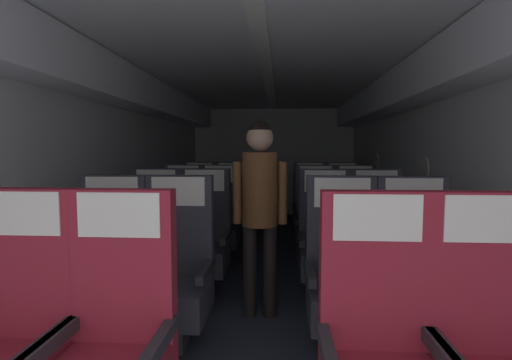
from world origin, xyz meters
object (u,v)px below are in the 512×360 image
at_px(seat_b_left_window, 108,274).
at_px(seat_e_left_aisle, 231,209).
at_px(seat_c_left_window, 154,241).
at_px(seat_d_right_window, 316,223).
at_px(seat_d_right_aisle, 356,224).
at_px(seat_c_right_window, 325,244).
at_px(seat_c_right_aisle, 378,244).
at_px(seat_a_left_window, 12,344).
at_px(seat_e_right_aisle, 343,211).
at_px(seat_b_right_aisle, 416,281).
at_px(seat_d_left_window, 182,221).
at_px(flight_attendant, 260,198).
at_px(seat_e_right_window, 310,210).
at_px(seat_a_left_aisle, 113,348).
at_px(seat_d_left_aisle, 220,222).
at_px(seat_b_right_window, 343,279).
at_px(seat_a_right_window, 380,357).
at_px(seat_c_left_aisle, 203,241).
at_px(seat_e_left_window, 199,209).
at_px(seat_b_left_aisle, 176,275).

bearing_deg(seat_b_left_window, seat_e_left_aisle, 80.80).
relative_size(seat_c_left_window, seat_d_right_window, 1.00).
bearing_deg(seat_d_right_aisle, seat_b_left_window, -137.16).
relative_size(seat_c_left_window, seat_c_right_window, 1.00).
bearing_deg(seat_c_right_aisle, seat_e_left_aisle, 129.82).
height_order(seat_a_left_window, seat_e_right_aisle, same).
bearing_deg(seat_b_right_aisle, seat_c_right_aisle, 90.28).
xyz_separation_m(seat_c_right_aisle, seat_e_right_aisle, (-0.01, 1.89, 0.00)).
bearing_deg(seat_e_left_aisle, seat_d_left_window, -115.75).
bearing_deg(seat_c_left_window, flight_attendant, -24.24).
bearing_deg(seat_e_right_window, seat_b_left_window, -119.10).
xyz_separation_m(seat_a_left_aisle, seat_b_right_aisle, (1.60, 0.95, 0.00)).
bearing_deg(seat_d_left_aisle, seat_d_left_window, 179.23).
bearing_deg(seat_d_right_window, seat_e_right_window, 89.46).
height_order(seat_c_left_window, seat_e_right_aisle, same).
distance_m(seat_d_left_aisle, seat_e_left_aisle, 0.96).
height_order(seat_b_right_window, seat_e_right_window, same).
height_order(seat_d_left_window, seat_d_right_window, same).
relative_size(seat_a_left_window, seat_c_left_window, 1.00).
distance_m(seat_d_right_window, flight_attendant, 1.59).
height_order(seat_e_left_aisle, seat_e_right_window, same).
bearing_deg(seat_e_right_window, seat_d_left_aisle, -139.88).
bearing_deg(seat_c_left_window, seat_d_right_window, 30.86).
bearing_deg(seat_d_right_aisle, seat_c_left_window, -155.07).
height_order(seat_b_right_aisle, seat_d_right_window, same).
relative_size(seat_a_left_window, seat_a_right_window, 1.00).
xyz_separation_m(seat_a_right_window, seat_b_left_window, (-1.59, 0.94, 0.00)).
distance_m(seat_e_right_aisle, seat_e_right_window, 0.45).
relative_size(seat_b_left_window, seat_c_right_window, 1.00).
height_order(seat_c_left_aisle, seat_e_left_window, same).
distance_m(seat_b_right_aisle, seat_d_right_window, 1.95).
bearing_deg(seat_e_left_aisle, seat_b_right_aisle, -60.91).
bearing_deg(seat_c_left_aisle, seat_c_left_window, -177.87).
distance_m(seat_b_left_window, seat_d_right_aisle, 2.80).
bearing_deg(seat_e_left_window, flight_attendant, -66.98).
relative_size(seat_a_right_window, seat_b_left_aisle, 1.00).
bearing_deg(seat_e_left_window, seat_e_right_aisle, -0.62).
height_order(seat_b_left_aisle, seat_d_left_window, same).
height_order(seat_a_right_window, seat_b_left_aisle, same).
xyz_separation_m(seat_b_right_aisle, seat_e_left_window, (-2.06, 2.87, 0.00)).
bearing_deg(flight_attendant, seat_d_right_aisle, -117.29).
xyz_separation_m(seat_b_left_window, seat_e_left_window, (0.00, 2.87, 0.00)).
distance_m(seat_c_right_aisle, seat_d_right_window, 1.05).
relative_size(seat_b_left_window, seat_c_left_window, 1.00).
distance_m(seat_d_right_aisle, seat_e_right_aisle, 0.95).
bearing_deg(seat_c_left_aisle, seat_e_right_aisle, 49.91).
xyz_separation_m(seat_a_left_aisle, seat_e_left_window, (-0.46, 3.82, 0.00)).
xyz_separation_m(seat_b_right_aisle, seat_e_right_aisle, (-0.01, 2.85, 0.00)).
xyz_separation_m(seat_c_left_aisle, seat_c_right_aisle, (1.60, -0.00, 0.00)).
bearing_deg(seat_b_right_aisle, seat_a_left_window, -155.51).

